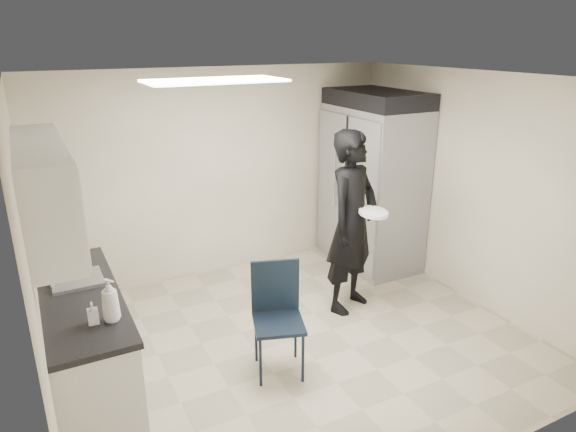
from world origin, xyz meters
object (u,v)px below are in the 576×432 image
lower_counter (86,344)px  folding_chair (279,324)px  commercial_fridge (372,187)px  man_tuxedo (352,223)px

lower_counter → folding_chair: size_ratio=1.90×
commercial_fridge → man_tuxedo: (-0.95, -0.93, -0.03)m
lower_counter → man_tuxedo: (2.83, 0.15, 0.59)m
commercial_fridge → man_tuxedo: bearing=-135.6°
folding_chair → man_tuxedo: (1.26, 0.72, 0.52)m
commercial_fridge → man_tuxedo: commercial_fridge is taller
commercial_fridge → folding_chair: bearing=-143.2°
lower_counter → commercial_fridge: (3.78, 1.07, 0.62)m
lower_counter → man_tuxedo: man_tuxedo is taller
commercial_fridge → man_tuxedo: size_ratio=1.03×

